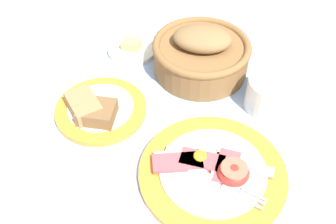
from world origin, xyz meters
TOP-DOWN VIEW (x-y plane):
  - ground_plane at (0.00, 0.00)m, footprint 3.00×3.00m
  - breakfast_plate at (0.05, 0.03)m, footprint 0.25×0.25m
  - bread_plate at (-0.20, 0.06)m, footprint 0.18×0.18m
  - sugar_cup at (0.09, 0.23)m, footprint 0.10×0.10m
  - bread_basket at (-0.08, 0.27)m, footprint 0.21×0.21m
  - butter_dish at (-0.24, 0.26)m, footprint 0.11×0.11m

SIDE VIEW (x-z plane):
  - ground_plane at x=0.00m, z-range 0.00..0.00m
  - butter_dish at x=-0.24m, z-range -0.01..0.02m
  - breakfast_plate at x=0.05m, z-range -0.01..0.03m
  - bread_plate at x=-0.20m, z-range -0.01..0.04m
  - sugar_cup at x=0.09m, z-range 0.00..0.07m
  - bread_basket at x=-0.08m, z-range -0.01..0.10m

